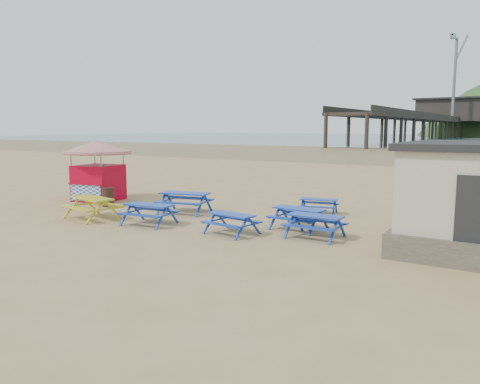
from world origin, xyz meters
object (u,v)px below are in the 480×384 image
Objects in this scene: litter_bin at (108,197)px; picnic_table_blue_b at (319,206)px; ice_cream_kiosk at (98,163)px; picnic_table_blue_a at (185,203)px; picnic_table_yellow at (92,208)px.

picnic_table_blue_b is at bearing 20.39° from litter_bin.
picnic_table_blue_b is at bearing 1.38° from ice_cream_kiosk.
litter_bin is at bearing 175.51° from picnic_table_blue_a.
picnic_table_yellow is at bearing -54.70° from ice_cream_kiosk.
picnic_table_blue_a reaches higher than picnic_table_blue_b.
picnic_table_blue_a is 3.73m from picnic_table_yellow.
litter_bin is at bearing 137.20° from picnic_table_yellow.
picnic_table_blue_a is 4.04m from litter_bin.
picnic_table_blue_a is 0.61× the size of ice_cream_kiosk.
picnic_table_yellow is 5.12m from ice_cream_kiosk.
picnic_table_blue_a is 5.63m from picnic_table_blue_b.
picnic_table_blue_a is at bearing -164.06° from picnic_table_blue_b.
picnic_table_blue_b is 0.77× the size of picnic_table_yellow.
litter_bin is at bearing -172.65° from picnic_table_blue_b.
picnic_table_blue_a is at bearing 63.69° from picnic_table_yellow.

